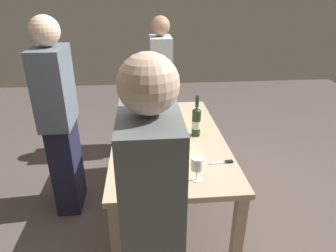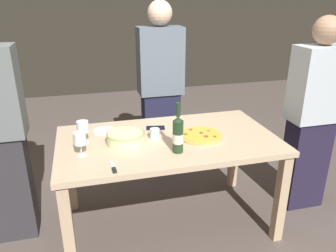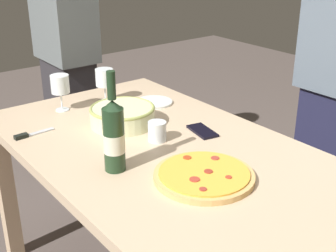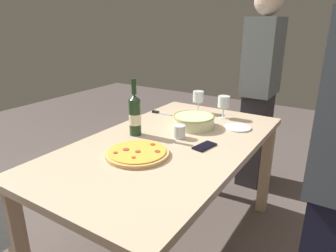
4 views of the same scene
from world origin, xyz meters
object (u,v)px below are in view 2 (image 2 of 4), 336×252
dining_table (168,150)px  person_guest_left (160,90)px  cup_amber (155,134)px  pizza (201,135)px  side_plate (105,131)px  wine_bottle (178,134)px  wine_glass_by_bottle (80,139)px  cell_phone (156,128)px  pizza_knife (113,168)px  serving_bowl (126,137)px  wine_glass_near_pizza (83,127)px  person_guest_right (312,117)px

dining_table → person_guest_left: (0.16, 0.89, 0.20)m
dining_table → cup_amber: size_ratio=20.72×
pizza → side_plate: bearing=156.7°
wine_bottle → wine_glass_by_bottle: 0.64m
pizza → cell_phone: (-0.29, 0.25, -0.01)m
pizza_knife → serving_bowl: bearing=70.3°
wine_glass_near_pizza → wine_glass_by_bottle: bearing=-96.0°
dining_table → wine_bottle: 0.32m
serving_bowl → wine_glass_by_bottle: wine_glass_by_bottle is taller
serving_bowl → side_plate: bearing=116.8°
serving_bowl → cell_phone: (0.26, 0.21, -0.04)m
dining_table → person_guest_left: 0.93m
side_plate → person_guest_left: (0.60, 0.64, 0.11)m
dining_table → pizza_knife: (-0.44, -0.36, 0.10)m
serving_bowl → pizza: bearing=-3.8°
pizza → wine_bottle: size_ratio=0.96×
wine_glass_near_pizza → cell_phone: size_ratio=1.11×
cup_amber → person_guest_left: size_ratio=0.05×
wine_bottle → side_plate: wine_bottle is taller
wine_bottle → person_guest_left: bearing=82.3°
wine_bottle → dining_table: bearing=91.7°
dining_table → pizza: 0.27m
side_plate → cup_amber: bearing=-34.3°
wine_bottle → pizza_knife: bearing=-164.2°
wine_glass_by_bottle → side_plate: 0.44m
serving_bowl → cup_amber: size_ratio=3.54×
dining_table → cup_amber: cup_amber is taller
wine_bottle → side_plate: 0.67m
wine_glass_by_bottle → person_guest_right: bearing=3.2°
wine_glass_by_bottle → side_plate: size_ratio=0.94×
cell_phone → pizza_knife: (-0.39, -0.57, 0.00)m
cell_phone → person_guest_left: person_guest_left is taller
pizza → serving_bowl: size_ratio=1.22×
dining_table → wine_glass_by_bottle: bearing=-168.5°
cup_amber → wine_bottle: bearing=-68.1°
serving_bowl → wine_bottle: size_ratio=0.79×
wine_glass_by_bottle → person_guest_left: size_ratio=0.10×
person_guest_left → person_guest_right: bearing=58.8°
side_plate → serving_bowl: bearing=-63.2°
pizza → cell_phone: bearing=139.1°
cup_amber → wine_glass_near_pizza: bearing=172.4°
pizza → person_guest_right: bearing=0.7°
cell_phone → person_guest_left: (0.21, 0.68, 0.11)m
serving_bowl → cup_amber: (0.22, 0.02, -0.01)m
wine_glass_near_pizza → cup_amber: size_ratio=2.08×
wine_glass_near_pizza → wine_glass_by_bottle: 0.21m
dining_table → cup_amber: (-0.09, 0.02, 0.13)m
wine_glass_near_pizza → side_plate: (0.16, 0.17, -0.11)m
pizza → cup_amber: 0.34m
side_plate → person_guest_right: 1.67m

